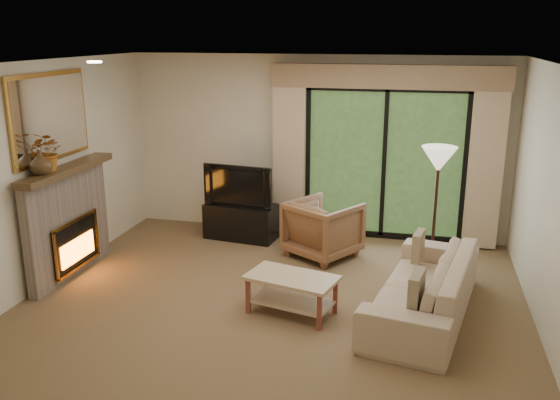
% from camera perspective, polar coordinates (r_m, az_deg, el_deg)
% --- Properties ---
extents(floor, '(5.50, 5.50, 0.00)m').
position_cam_1_polar(floor, '(6.70, -0.61, -9.77)').
color(floor, brown).
rests_on(floor, ground).
extents(ceiling, '(5.50, 5.50, 0.00)m').
position_cam_1_polar(ceiling, '(6.04, -0.68, 13.02)').
color(ceiling, silver).
rests_on(ceiling, ground).
extents(wall_back, '(5.00, 0.00, 5.00)m').
position_cam_1_polar(wall_back, '(8.63, 3.42, 5.19)').
color(wall_back, beige).
rests_on(wall_back, ground).
extents(wall_front, '(5.00, 0.00, 5.00)m').
position_cam_1_polar(wall_front, '(4.00, -9.49, -8.00)').
color(wall_front, beige).
rests_on(wall_front, ground).
extents(wall_left, '(0.00, 5.00, 5.00)m').
position_cam_1_polar(wall_left, '(7.40, -21.79, 2.24)').
color(wall_left, beige).
rests_on(wall_left, ground).
extents(wall_right, '(0.00, 5.00, 5.00)m').
position_cam_1_polar(wall_right, '(6.20, 24.82, -0.60)').
color(wall_right, beige).
rests_on(wall_right, ground).
extents(fireplace, '(0.24, 1.70, 1.37)m').
position_cam_1_polar(fireplace, '(7.65, -19.74, -1.92)').
color(fireplace, '#75665C').
rests_on(fireplace, floor).
extents(mirror, '(0.07, 1.45, 1.02)m').
position_cam_1_polar(mirror, '(7.43, -21.21, 7.47)').
color(mirror, '#B47D35').
rests_on(mirror, wall_left).
extents(sliding_door, '(2.26, 0.10, 2.16)m').
position_cam_1_polar(sliding_door, '(8.51, 9.99, 3.44)').
color(sliding_door, black).
rests_on(sliding_door, floor).
extents(curtain_left, '(0.45, 0.18, 2.35)m').
position_cam_1_polar(curtain_left, '(8.57, 0.91, 4.45)').
color(curtain_left, tan).
rests_on(curtain_left, floor).
extents(curtain_right, '(0.45, 0.18, 2.35)m').
position_cam_1_polar(curtain_right, '(8.42, 19.19, 3.35)').
color(curtain_right, tan).
rests_on(curtain_right, floor).
extents(cornice, '(3.20, 0.24, 0.32)m').
position_cam_1_polar(cornice, '(8.25, 10.36, 11.61)').
color(cornice, '#957454').
rests_on(cornice, wall_back).
extents(media_console, '(1.07, 0.58, 0.51)m').
position_cam_1_polar(media_console, '(8.60, -3.76, -2.05)').
color(media_console, black).
rests_on(media_console, floor).
extents(tv, '(1.04, 0.26, 0.59)m').
position_cam_1_polar(tv, '(8.45, -3.83, 1.51)').
color(tv, black).
rests_on(tv, media_console).
extents(armchair, '(1.13, 1.14, 0.76)m').
position_cam_1_polar(armchair, '(7.90, 4.17, -2.76)').
color(armchair, brown).
rests_on(armchair, floor).
extents(sofa, '(1.26, 2.35, 0.65)m').
position_cam_1_polar(sofa, '(6.47, 13.64, -8.07)').
color(sofa, tan).
rests_on(sofa, floor).
extents(pillow_near, '(0.16, 0.38, 0.37)m').
position_cam_1_polar(pillow_near, '(5.80, 12.99, -8.57)').
color(pillow_near, brown).
rests_on(pillow_near, sofa).
extents(pillow_far, '(0.15, 0.35, 0.34)m').
position_cam_1_polar(pillow_far, '(6.99, 13.17, -4.33)').
color(pillow_far, brown).
rests_on(pillow_far, sofa).
extents(coffee_table, '(1.04, 0.73, 0.42)m').
position_cam_1_polar(coffee_table, '(6.38, 1.14, -9.08)').
color(coffee_table, tan).
rests_on(coffee_table, floor).
extents(floor_lamp, '(0.52, 0.52, 1.58)m').
position_cam_1_polar(floor_lamp, '(7.50, 14.69, -0.97)').
color(floor_lamp, beige).
rests_on(floor_lamp, floor).
extents(vase, '(0.29, 0.29, 0.27)m').
position_cam_1_polar(vase, '(7.10, -22.05, 3.35)').
color(vase, '#46331D').
rests_on(vase, fireplace).
extents(branches, '(0.45, 0.40, 0.46)m').
position_cam_1_polar(branches, '(7.20, -21.47, 4.34)').
color(branches, '#965419').
rests_on(branches, fireplace).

